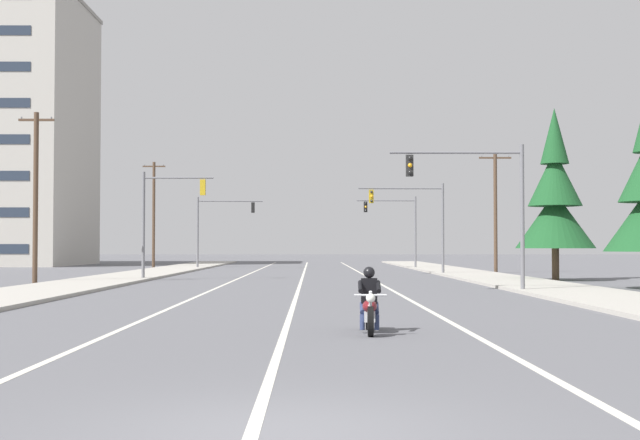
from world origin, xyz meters
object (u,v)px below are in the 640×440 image
(utility_pole_left_far, at_px, (154,213))
(traffic_signal_far_right, at_px, (398,221))
(utility_pole_right_far, at_px, (495,209))
(utility_pole_left_near, at_px, (36,194))
(traffic_signal_near_right, at_px, (483,193))
(traffic_signal_mid_right, at_px, (418,213))
(traffic_signal_near_left, at_px, (163,209))
(traffic_signal_mid_left, at_px, (217,221))
(conifer_tree_right_verge_far, at_px, (555,201))
(motorcycle_with_rider, at_px, (369,306))

(utility_pole_left_far, bearing_deg, traffic_signal_far_right, -10.94)
(utility_pole_right_far, bearing_deg, utility_pole_left_near, -148.73)
(traffic_signal_near_right, height_order, traffic_signal_far_right, same)
(traffic_signal_mid_right, distance_m, traffic_signal_far_right, 15.34)
(traffic_signal_near_left, distance_m, traffic_signal_mid_left, 25.21)
(traffic_signal_near_right, xyz_separation_m, utility_pole_left_far, (-21.49, 41.73, 0.84))
(traffic_signal_near_left, xyz_separation_m, utility_pole_left_far, (-5.79, 28.37, 0.93))
(conifer_tree_right_verge_far, bearing_deg, traffic_signal_far_right, 104.19)
(traffic_signal_mid_right, distance_m, traffic_signal_mid_left, 22.49)
(traffic_signal_far_right, xyz_separation_m, utility_pole_left_near, (-21.87, -28.32, 0.55))
(traffic_signal_mid_right, xyz_separation_m, conifer_tree_right_verge_far, (6.55, -9.76, 0.32))
(motorcycle_with_rider, bearing_deg, utility_pole_left_near, 121.28)
(traffic_signal_near_right, relative_size, utility_pole_left_far, 0.65)
(traffic_signal_mid_right, distance_m, utility_pole_right_far, 7.24)
(motorcycle_with_rider, xyz_separation_m, utility_pole_left_far, (-15.60, 58.49, 4.39))
(traffic_signal_mid_left, bearing_deg, traffic_signal_near_right, -68.20)
(traffic_signal_near_left, xyz_separation_m, traffic_signal_mid_right, (15.69, 8.84, 0.11))
(traffic_signal_mid_left, height_order, utility_pole_right_far, utility_pole_right_far)
(motorcycle_with_rider, distance_m, utility_pole_left_far, 60.69)
(utility_pole_left_near, distance_m, conifer_tree_right_verge_far, 28.40)
(utility_pole_left_near, bearing_deg, traffic_signal_mid_left, 77.99)
(traffic_signal_far_right, xyz_separation_m, utility_pole_left_far, (-21.69, 4.19, 0.87))
(traffic_signal_mid_left, bearing_deg, traffic_signal_mid_right, -46.72)
(traffic_signal_mid_right, bearing_deg, traffic_signal_near_right, -89.99)
(traffic_signal_near_right, bearing_deg, traffic_signal_near_left, 139.61)
(motorcycle_with_rider, relative_size, traffic_signal_near_right, 0.35)
(traffic_signal_near_left, bearing_deg, traffic_signal_mid_right, 29.39)
(traffic_signal_mid_right, xyz_separation_m, traffic_signal_far_right, (0.21, 15.34, -0.04))
(traffic_signal_near_right, bearing_deg, traffic_signal_far_right, 89.69)
(traffic_signal_near_right, xyz_separation_m, utility_pole_right_far, (6.09, 26.07, 0.45))
(traffic_signal_far_right, height_order, utility_pole_left_far, utility_pole_left_far)
(utility_pole_right_far, distance_m, utility_pole_left_far, 31.72)
(motorcycle_with_rider, relative_size, traffic_signal_mid_left, 0.35)
(traffic_signal_mid_left, xyz_separation_m, utility_pole_left_near, (-6.24, -29.35, 0.52))
(motorcycle_with_rider, relative_size, utility_pole_left_near, 0.24)
(utility_pole_right_far, distance_m, conifer_tree_right_verge_far, 13.64)
(traffic_signal_near_left, distance_m, utility_pole_left_far, 28.97)
(traffic_signal_near_right, bearing_deg, utility_pole_left_near, 156.96)
(traffic_signal_mid_right, height_order, utility_pole_right_far, utility_pole_right_far)
(traffic_signal_mid_left, height_order, conifer_tree_right_verge_far, conifer_tree_right_verge_far)
(traffic_signal_mid_left, bearing_deg, utility_pole_left_near, -102.01)
(traffic_signal_far_right, distance_m, utility_pole_left_far, 22.11)
(traffic_signal_far_right, height_order, utility_pole_right_far, utility_pole_right_far)
(traffic_signal_mid_right, relative_size, traffic_signal_mid_left, 1.00)
(traffic_signal_far_right, relative_size, utility_pole_left_near, 0.69)
(traffic_signal_mid_right, bearing_deg, utility_pole_right_far, 32.46)
(traffic_signal_mid_left, bearing_deg, motorcycle_with_rider, -80.22)
(utility_pole_right_far, bearing_deg, traffic_signal_near_right, -103.16)
(traffic_signal_mid_left, height_order, utility_pole_left_near, utility_pole_left_near)
(motorcycle_with_rider, height_order, traffic_signal_far_right, traffic_signal_far_right)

